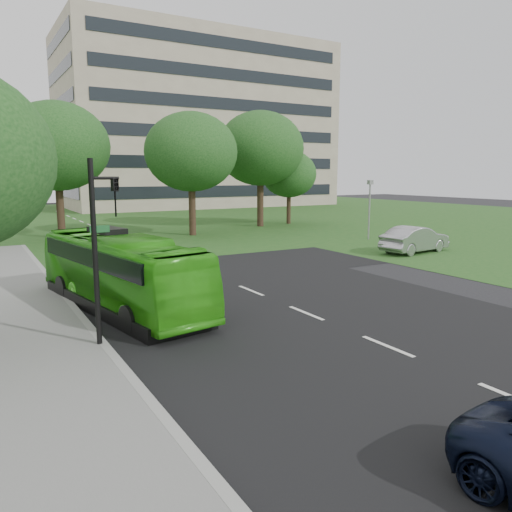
# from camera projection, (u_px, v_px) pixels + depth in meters

# --- Properties ---
(ground) EXTENTS (160.00, 160.00, 0.00)m
(ground) POSITION_uv_depth(u_px,v_px,m) (342.00, 328.00, 16.05)
(ground) COLOR black
(ground) RESTS_ON ground
(street_surfaces) EXTENTS (120.00, 120.00, 0.15)m
(street_surfaces) POSITION_uv_depth(u_px,v_px,m) (130.00, 244.00, 35.30)
(street_surfaces) COLOR black
(street_surfaces) RESTS_ON ground
(office_building) EXTENTS (40.10, 20.10, 25.00)m
(office_building) POSITION_uv_depth(u_px,v_px,m) (197.00, 125.00, 77.79)
(office_building) COLOR gray
(office_building) RESTS_ON ground
(tree_park_b) EXTENTS (7.88, 7.88, 10.33)m
(tree_park_b) POSITION_uv_depth(u_px,v_px,m) (56.00, 146.00, 37.51)
(tree_park_b) COLOR black
(tree_park_b) RESTS_ON ground
(tree_park_c) EXTENTS (7.35, 7.35, 9.76)m
(tree_park_c) POSITION_uv_depth(u_px,v_px,m) (191.00, 152.00, 39.41)
(tree_park_c) COLOR black
(tree_park_c) RESTS_ON ground
(tree_park_d) EXTENTS (8.07, 8.07, 10.68)m
(tree_park_d) POSITION_uv_depth(u_px,v_px,m) (260.00, 149.00, 46.16)
(tree_park_d) COLOR black
(tree_park_d) RESTS_ON ground
(tree_park_e) EXTENTS (5.40, 5.40, 7.20)m
(tree_park_e) POSITION_uv_depth(u_px,v_px,m) (289.00, 174.00, 49.04)
(tree_park_e) COLOR black
(tree_park_e) RESTS_ON ground
(bus) EXTENTS (3.99, 10.04, 2.73)m
(bus) POSITION_uv_depth(u_px,v_px,m) (120.00, 272.00, 18.26)
(bus) COLOR green
(bus) RESTS_ON ground
(sedan) EXTENTS (5.27, 2.44, 1.67)m
(sedan) POSITION_uv_depth(u_px,v_px,m) (415.00, 239.00, 31.43)
(sedan) COLOR #A8A8AD
(sedan) RESTS_ON ground
(traffic_light) EXTENTS (0.87, 0.26, 5.33)m
(traffic_light) POSITION_uv_depth(u_px,v_px,m) (100.00, 239.00, 13.78)
(traffic_light) COLOR black
(traffic_light) RESTS_ON ground
(camera_pole) EXTENTS (0.45, 0.42, 4.46)m
(camera_pole) POSITION_uv_depth(u_px,v_px,m) (370.00, 201.00, 37.35)
(camera_pole) COLOR gray
(camera_pole) RESTS_ON ground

